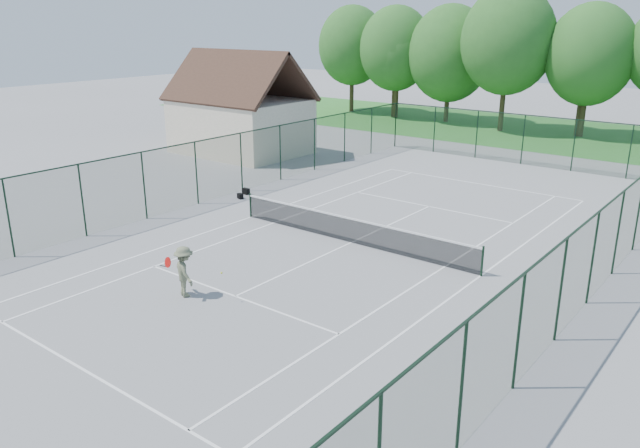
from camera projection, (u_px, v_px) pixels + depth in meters
The scene contains 10 objects.
ground at pixel (351, 243), 24.72m from camera, with size 140.00×140.00×0.00m, color gray.
grass_far at pixel (580, 136), 47.19m from camera, with size 80.00×16.00×0.01m, color #32802E.
court_lines at pixel (351, 243), 24.72m from camera, with size 11.05×23.85×0.01m.
tennis_net at pixel (351, 229), 24.54m from camera, with size 11.08×0.08×1.10m.
fence_enclosure at pixel (352, 205), 24.24m from camera, with size 18.05×36.05×3.02m.
utility_building at pixel (240, 105), 40.59m from camera, with size 8.60×6.27×6.63m.
tree_line_far at pixel (590, 55), 45.32m from camera, with size 39.40×6.40×9.70m.
sports_bag_a at pixel (246, 191), 31.56m from camera, with size 0.38×0.23×0.30m, color black.
sports_bag_b at pixel (240, 196), 30.77m from camera, with size 0.33×0.20×0.26m, color black.
tennis_player at pixel (185, 272), 19.72m from camera, with size 2.16×0.98×1.67m.
Camera 1 is at (13.34, -19.09, 8.42)m, focal length 35.00 mm.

